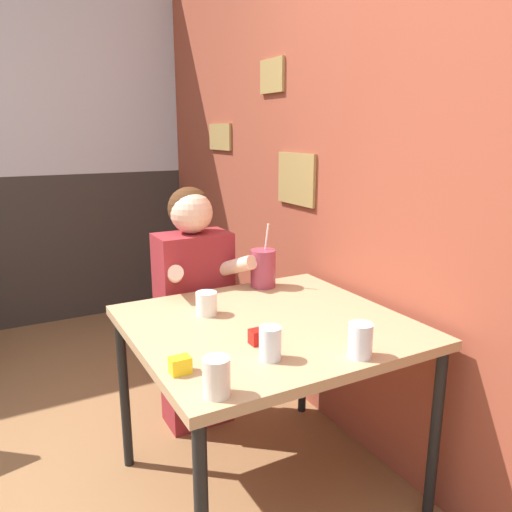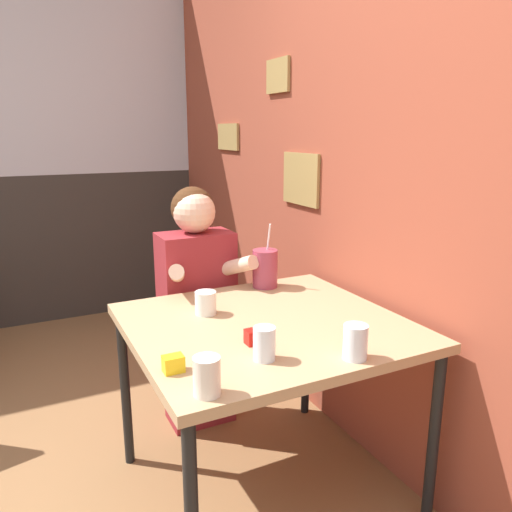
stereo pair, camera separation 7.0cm
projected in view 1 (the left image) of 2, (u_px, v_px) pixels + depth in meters
The scene contains 10 objects.
brick_wall_right at pixel (265, 141), 2.81m from camera, with size 0.08×4.71×2.70m.
main_table at pixel (268, 337), 1.86m from camera, with size 0.98×0.92×0.72m.
person_seated at pixel (194, 305), 2.36m from camera, with size 0.42×0.40×1.16m.
cocktail_pitcher at pixel (263, 268), 2.24m from camera, with size 0.11×0.11×0.29m.
glass_near_pitcher at pixel (360, 340), 1.54m from camera, with size 0.08×0.08×0.11m.
glass_center at pixel (207, 303), 1.90m from camera, with size 0.08×0.08×0.09m.
glass_far_side at pixel (216, 377), 1.32m from camera, with size 0.08×0.08×0.11m.
glass_by_brick at pixel (270, 343), 1.53m from camera, with size 0.07×0.07×0.11m.
condiment_ketchup at pixel (259, 336), 1.65m from camera, with size 0.06×0.04×0.05m.
condiment_mustard at pixel (180, 365), 1.45m from camera, with size 0.06×0.04×0.05m.
Camera 1 is at (0.05, -1.15, 1.41)m, focal length 35.00 mm.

